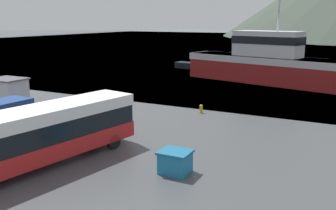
# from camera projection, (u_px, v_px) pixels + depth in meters

# --- Properties ---
(water_surface) EXTENTS (240.00, 240.00, 0.00)m
(water_surface) POSITION_uv_depth(u_px,v_px,m) (321.00, 40.00, 136.65)
(water_surface) COLOR slate
(water_surface) RESTS_ON ground
(tour_bus) EXTENTS (4.48, 11.16, 3.06)m
(tour_bus) POSITION_uv_depth(u_px,v_px,m) (45.00, 132.00, 19.55)
(tour_bus) COLOR red
(tour_bus) RESTS_ON ground
(delivery_van) EXTENTS (2.31, 5.84, 2.51)m
(delivery_van) POSITION_uv_depth(u_px,v_px,m) (7.00, 119.00, 23.73)
(delivery_van) COLOR navy
(delivery_van) RESTS_ON ground
(fishing_boat) EXTENTS (25.23, 10.26, 11.97)m
(fishing_boat) POSITION_uv_depth(u_px,v_px,m) (282.00, 64.00, 43.48)
(fishing_boat) COLOR maroon
(fishing_boat) RESTS_ON water_surface
(storage_bin) EXTENTS (1.54, 1.36, 1.13)m
(storage_bin) POSITION_uv_depth(u_px,v_px,m) (175.00, 162.00, 18.58)
(storage_bin) COLOR teal
(storage_bin) RESTS_ON ground
(dock_kiosk) EXTENTS (3.05, 2.44, 2.55)m
(dock_kiosk) POSITION_uv_depth(u_px,v_px,m) (8.00, 93.00, 32.23)
(dock_kiosk) COLOR #B2B2B7
(dock_kiosk) RESTS_ON ground
(small_boat) EXTENTS (7.60, 2.94, 0.92)m
(small_boat) POSITION_uv_depth(u_px,v_px,m) (198.00, 66.00, 57.32)
(small_boat) COLOR black
(small_boat) RESTS_ON water_surface
(mooring_bollard) EXTENTS (0.29, 0.29, 0.70)m
(mooring_bollard) POSITION_uv_depth(u_px,v_px,m) (201.00, 108.00, 30.56)
(mooring_bollard) COLOR #B29919
(mooring_bollard) RESTS_ON ground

